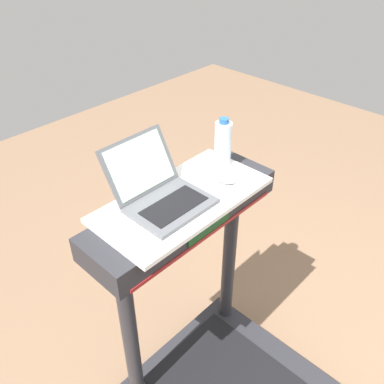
% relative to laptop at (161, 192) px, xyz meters
% --- Properties ---
extents(desk_board, '(0.73, 0.37, 0.02)m').
position_rel_laptop_xyz_m(desk_board, '(0.08, -0.04, -0.06)').
color(desk_board, white).
rests_on(desk_board, treadmill_base).
extents(laptop, '(0.31, 0.35, 0.23)m').
position_rel_laptop_xyz_m(laptop, '(0.00, 0.00, 0.00)').
color(laptop, '#515459').
rests_on(laptop, desk_board).
extents(computer_mouse, '(0.08, 0.11, 0.03)m').
position_rel_laptop_xyz_m(computer_mouse, '(0.28, -0.09, -0.03)').
color(computer_mouse, '#B2B2B7').
rests_on(computer_mouse, desk_board).
extents(water_bottle, '(0.08, 0.08, 0.22)m').
position_rel_laptop_xyz_m(water_bottle, '(0.39, 0.01, 0.06)').
color(water_bottle, silver).
rests_on(water_bottle, desk_board).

